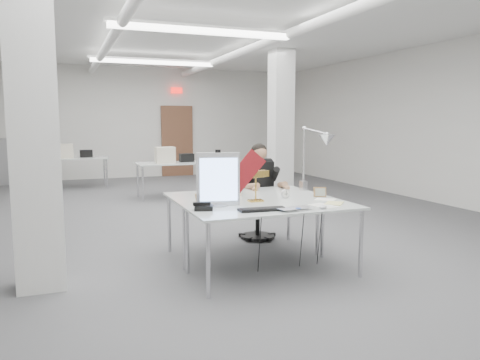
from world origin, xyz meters
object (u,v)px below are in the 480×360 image
at_px(desk_phone, 204,208).
at_px(architect_lamp, 314,158).
at_px(seated_person, 259,176).
at_px(laptop, 298,210).
at_px(beige_monitor, 222,178).
at_px(desk_main, 273,207).
at_px(bankers_lamp, 256,186).
at_px(office_chair, 258,204).
at_px(monitor, 218,179).

xyz_separation_m(desk_phone, architect_lamp, (1.60, 0.60, 0.41)).
xyz_separation_m(seated_person, laptop, (-0.35, -1.81, -0.13)).
bearing_deg(beige_monitor, architect_lamp, -4.61).
bearing_deg(desk_main, laptop, -72.11).
distance_m(laptop, architect_lamp, 1.31).
height_order(bankers_lamp, desk_phone, bankers_lamp).
height_order(office_chair, architect_lamp, architect_lamp).
bearing_deg(monitor, bankers_lamp, 24.75).
relative_size(beige_monitor, architect_lamp, 0.48).
relative_size(monitor, bankers_lamp, 1.63).
bearing_deg(office_chair, desk_phone, -147.72).
distance_m(desk_main, seated_person, 1.54).
relative_size(laptop, bankers_lamp, 1.05).
bearing_deg(office_chair, architect_lamp, -83.81).
xyz_separation_m(office_chair, bankers_lamp, (-0.53, -1.18, 0.44)).
height_order(monitor, laptop, monitor).
relative_size(monitor, beige_monitor, 1.34).
distance_m(desk_main, beige_monitor, 1.00).
bearing_deg(seated_person, beige_monitor, -162.23).
bearing_deg(office_chair, laptop, -118.73).
relative_size(office_chair, desk_phone, 5.31).
bearing_deg(laptop, beige_monitor, 95.90).
xyz_separation_m(monitor, laptop, (0.65, -0.57, -0.27)).
bearing_deg(seated_person, architect_lamp, -82.50).
relative_size(monitor, architect_lamp, 0.65).
height_order(desk_main, seated_person, seated_person).
bearing_deg(desk_main, monitor, 157.67).
distance_m(monitor, desk_phone, 0.38).
distance_m(beige_monitor, architect_lamp, 1.17).
bearing_deg(bankers_lamp, architect_lamp, -0.23).
bearing_deg(desk_phone, laptop, -7.27).
height_order(desk_main, desk_phone, desk_phone).
bearing_deg(bankers_lamp, office_chair, 45.99).
height_order(office_chair, laptop, office_chair).
height_order(desk_main, beige_monitor, beige_monitor).
xyz_separation_m(office_chair, desk_phone, (-1.22, -1.46, 0.29)).
bearing_deg(office_chair, monitor, -145.85).
bearing_deg(beige_monitor, desk_main, -64.89).
xyz_separation_m(monitor, beige_monitor, (0.29, 0.72, -0.08)).
bearing_deg(bankers_lamp, desk_main, -98.98).
bearing_deg(architect_lamp, seated_person, 102.51).
height_order(laptop, beige_monitor, beige_monitor).
distance_m(seated_person, monitor, 1.60).
xyz_separation_m(desk_main, bankers_lamp, (-0.06, 0.33, 0.19)).
xyz_separation_m(seated_person, beige_monitor, (-0.72, -0.52, 0.05)).
distance_m(desk_main, laptop, 0.36).
height_order(seated_person, bankers_lamp, seated_person).
relative_size(office_chair, laptop, 2.71).
height_order(office_chair, monitor, monitor).
bearing_deg(beige_monitor, monitor, -101.45).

